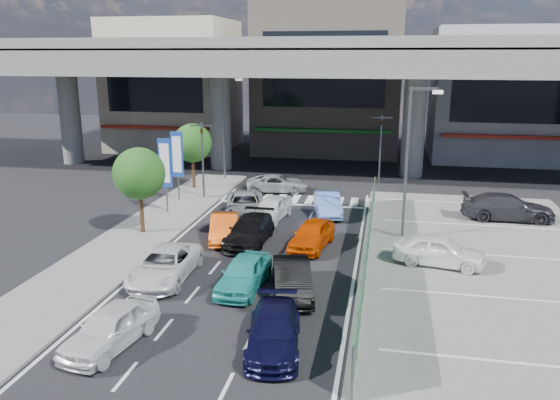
% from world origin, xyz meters
% --- Properties ---
extents(ground, '(120.00, 120.00, 0.00)m').
position_xyz_m(ground, '(0.00, 0.00, 0.00)').
color(ground, black).
rests_on(ground, ground).
extents(parking_lot, '(12.00, 28.00, 0.06)m').
position_xyz_m(parking_lot, '(11.00, 2.00, 0.03)').
color(parking_lot, '#585856').
rests_on(parking_lot, ground).
extents(sidewalk_left, '(4.00, 30.00, 0.12)m').
position_xyz_m(sidewalk_left, '(-7.00, 4.00, 0.06)').
color(sidewalk_left, '#585856').
rests_on(sidewalk_left, ground).
extents(fence_run, '(0.16, 22.00, 1.80)m').
position_xyz_m(fence_run, '(5.30, 1.00, 0.90)').
color(fence_run, '#205F33').
rests_on(fence_run, ground).
extents(expressway, '(64.00, 14.00, 10.75)m').
position_xyz_m(expressway, '(0.00, 22.00, 8.76)').
color(expressway, '#62635E').
rests_on(expressway, ground).
extents(building_west, '(12.00, 10.90, 13.00)m').
position_xyz_m(building_west, '(-16.00, 31.97, 6.49)').
color(building_west, '#A29A83').
rests_on(building_west, ground).
extents(building_center, '(14.00, 10.90, 15.00)m').
position_xyz_m(building_center, '(0.00, 32.97, 7.49)').
color(building_center, gray).
rests_on(building_center, ground).
extents(building_east, '(12.00, 10.90, 12.00)m').
position_xyz_m(building_east, '(16.00, 31.97, 5.99)').
color(building_east, gray).
rests_on(building_east, ground).
extents(traffic_light_left, '(1.60, 1.24, 5.20)m').
position_xyz_m(traffic_light_left, '(-6.20, 12.00, 3.94)').
color(traffic_light_left, '#595B60').
rests_on(traffic_light_left, ground).
extents(traffic_light_right, '(1.60, 1.24, 5.20)m').
position_xyz_m(traffic_light_right, '(5.50, 19.00, 3.94)').
color(traffic_light_right, '#595B60').
rests_on(traffic_light_right, ground).
extents(street_lamp_right, '(1.65, 0.22, 8.00)m').
position_xyz_m(street_lamp_right, '(7.17, 6.00, 4.77)').
color(street_lamp_right, '#595B60').
rests_on(street_lamp_right, ground).
extents(street_lamp_left, '(1.65, 0.22, 8.00)m').
position_xyz_m(street_lamp_left, '(-6.33, 18.00, 4.77)').
color(street_lamp_left, '#595B60').
rests_on(street_lamp_left, ground).
extents(signboard_near, '(0.80, 0.14, 4.70)m').
position_xyz_m(signboard_near, '(-7.20, 7.99, 3.06)').
color(signboard_near, '#595B60').
rests_on(signboard_near, ground).
extents(signboard_far, '(0.80, 0.14, 4.70)m').
position_xyz_m(signboard_far, '(-7.60, 10.99, 3.06)').
color(signboard_far, '#595B60').
rests_on(signboard_far, ground).
extents(tree_near, '(2.80, 2.80, 4.80)m').
position_xyz_m(tree_near, '(-7.00, 4.00, 3.39)').
color(tree_near, '#382314').
rests_on(tree_near, ground).
extents(tree_far, '(2.80, 2.80, 4.80)m').
position_xyz_m(tree_far, '(-7.80, 14.50, 3.39)').
color(tree_far, '#382314').
rests_on(tree_far, ground).
extents(van_white_back_left, '(2.33, 4.28, 1.38)m').
position_xyz_m(van_white_back_left, '(-2.88, -7.39, 0.69)').
color(van_white_back_left, white).
rests_on(van_white_back_left, ground).
extents(minivan_navy_back, '(2.35, 4.50, 1.25)m').
position_xyz_m(minivan_navy_back, '(2.54, -6.48, 0.62)').
color(minivan_navy_back, black).
rests_on(minivan_navy_back, ground).
extents(sedan_white_mid_left, '(2.40, 4.90, 1.34)m').
position_xyz_m(sedan_white_mid_left, '(-3.32, -1.70, 0.67)').
color(sedan_white_mid_left, white).
rests_on(sedan_white_mid_left, ground).
extents(taxi_teal_mid, '(1.87, 4.14, 1.38)m').
position_xyz_m(taxi_teal_mid, '(0.33, -2.00, 0.69)').
color(taxi_teal_mid, teal).
rests_on(taxi_teal_mid, ground).
extents(hatch_black_mid_right, '(2.42, 4.42, 1.38)m').
position_xyz_m(hatch_black_mid_right, '(2.40, -2.17, 0.69)').
color(hatch_black_mid_right, black).
rests_on(hatch_black_mid_right, ground).
extents(taxi_orange_left, '(2.33, 4.25, 1.33)m').
position_xyz_m(taxi_orange_left, '(-2.32, 3.97, 0.66)').
color(taxi_orange_left, '#E0500D').
rests_on(taxi_orange_left, ground).
extents(sedan_black_mid, '(1.99, 4.78, 1.38)m').
position_xyz_m(sedan_black_mid, '(-0.85, 3.61, 0.69)').
color(sedan_black_mid, black).
rests_on(sedan_black_mid, ground).
extents(taxi_orange_right, '(2.27, 4.26, 1.38)m').
position_xyz_m(taxi_orange_right, '(2.42, 3.60, 0.69)').
color(taxi_orange_right, '#D23E00').
rests_on(taxi_orange_right, ground).
extents(wagon_silver_front_left, '(3.48, 5.38, 1.38)m').
position_xyz_m(wagon_silver_front_left, '(-2.37, 8.45, 0.69)').
color(wagon_silver_front_left, '#A6A7AE').
rests_on(wagon_silver_front_left, ground).
extents(sedan_white_front_mid, '(2.21, 4.25, 1.38)m').
position_xyz_m(sedan_white_front_mid, '(-0.62, 8.03, 0.69)').
color(sedan_white_front_mid, silver).
rests_on(sedan_white_front_mid, ground).
extents(kei_truck_front_right, '(2.27, 4.34, 1.36)m').
position_xyz_m(kei_truck_front_right, '(2.56, 9.74, 0.68)').
color(kei_truck_front_right, '#5C7ECE').
rests_on(kei_truck_front_right, ground).
extents(crossing_wagon_silver, '(4.68, 2.76, 1.22)m').
position_xyz_m(crossing_wagon_silver, '(-1.62, 14.81, 0.61)').
color(crossing_wagon_silver, '#A1A5A9').
rests_on(crossing_wagon_silver, ground).
extents(parked_sedan_white, '(4.42, 2.46, 1.42)m').
position_xyz_m(parked_sedan_white, '(8.57, 2.23, 0.77)').
color(parked_sedan_white, white).
rests_on(parked_sedan_white, parking_lot).
extents(parked_sedan_dgrey, '(5.27, 2.18, 1.52)m').
position_xyz_m(parked_sedan_dgrey, '(13.17, 10.54, 0.82)').
color(parked_sedan_dgrey, '#2C2B2F').
rests_on(parked_sedan_dgrey, parking_lot).
extents(traffic_cone, '(0.41, 0.41, 0.65)m').
position_xyz_m(traffic_cone, '(7.65, 3.43, 0.39)').
color(traffic_cone, '#FE400E').
rests_on(traffic_cone, parking_lot).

